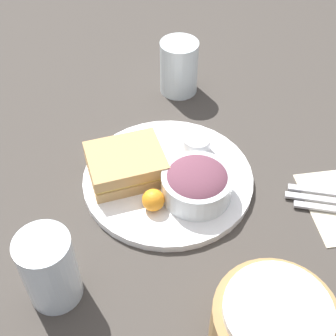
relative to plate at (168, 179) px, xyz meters
The scene contains 9 objects.
ground_plane 0.01m from the plate, ahead, with size 4.00×4.00×0.00m, color #3D3833.
plate is the anchor object (origin of this frame).
sandwich 0.08m from the plate, 12.50° to the right, with size 0.14×0.12×0.05m.
salad_bowl 0.07m from the plate, 129.63° to the left, with size 0.12×0.12×0.06m.
dressing_cup 0.09m from the plate, 137.51° to the right, with size 0.05×0.05×0.03m, color #B7B7BC.
orange_wedge 0.08m from the plate, 62.55° to the left, with size 0.04×0.04×0.04m, color orange.
drink_glass 0.27m from the plate, 44.65° to the left, with size 0.07×0.07×0.12m, color silver.
bread_basket 0.32m from the plate, 106.21° to the left, with size 0.16×0.16×0.09m.
water_glass 0.27m from the plate, 103.49° to the right, with size 0.08×0.08×0.11m, color silver.
Camera 1 is at (0.08, 0.54, 0.61)m, focal length 50.00 mm.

